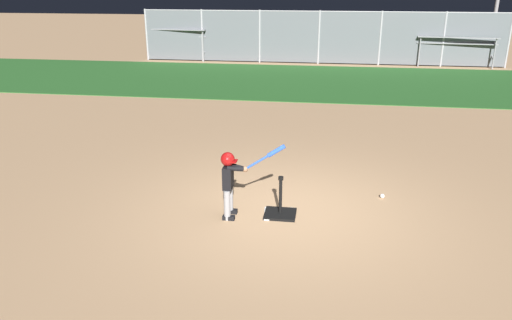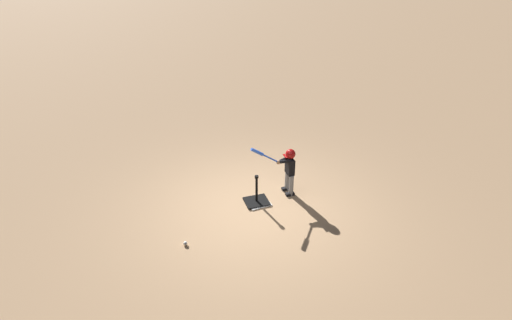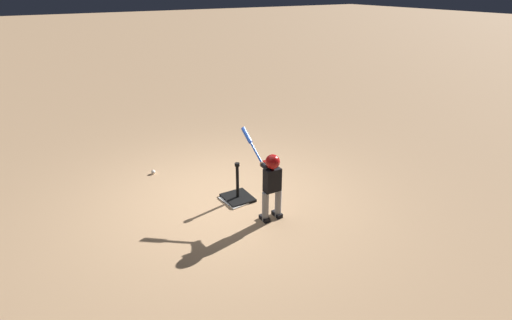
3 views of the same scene
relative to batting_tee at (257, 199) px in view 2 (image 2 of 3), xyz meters
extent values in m
plane|color=tan|center=(0.12, 0.16, -0.08)|extent=(90.00, 90.00, 0.00)
cube|color=white|center=(-0.02, 0.02, -0.07)|extent=(0.48, 0.48, 0.02)
cube|color=black|center=(0.00, 0.00, -0.06)|extent=(0.47, 0.42, 0.04)
cylinder|color=black|center=(0.00, 0.00, 0.23)|extent=(0.05, 0.05, 0.54)
cylinder|color=black|center=(0.00, 0.00, 0.53)|extent=(0.08, 0.08, 0.05)
cylinder|color=gray|center=(-0.76, -0.04, 0.16)|extent=(0.10, 0.10, 0.46)
cube|color=black|center=(-0.74, -0.04, -0.05)|extent=(0.18, 0.09, 0.06)
cylinder|color=gray|center=(-0.76, -0.26, 0.16)|extent=(0.10, 0.10, 0.46)
cube|color=black|center=(-0.74, -0.26, -0.05)|extent=(0.18, 0.09, 0.06)
cube|color=black|center=(-0.76, -0.15, 0.56)|extent=(0.13, 0.24, 0.34)
sphere|color=#936B4C|center=(-0.76, -0.15, 0.83)|extent=(0.18, 0.18, 0.18)
sphere|color=maroon|center=(-0.76, -0.15, 0.84)|extent=(0.21, 0.21, 0.21)
cube|color=maroon|center=(-0.68, -0.15, 0.81)|extent=(0.11, 0.15, 0.01)
cylinder|color=black|center=(-0.63, -0.11, 0.71)|extent=(0.28, 0.15, 0.10)
cylinder|color=black|center=(-0.63, -0.18, 0.71)|extent=(0.28, 0.15, 0.10)
sphere|color=#936B4C|center=(-0.51, -0.15, 0.70)|extent=(0.09, 0.09, 0.09)
cylinder|color=blue|center=(-0.23, -0.14, 0.88)|extent=(0.57, 0.03, 0.39)
cylinder|color=blue|center=(-0.06, -0.14, 1.00)|extent=(0.27, 0.06, 0.21)
cylinder|color=black|center=(-0.52, -0.15, 0.68)|extent=(0.04, 0.05, 0.05)
sphere|color=white|center=(1.58, 0.87, -0.04)|extent=(0.07, 0.07, 0.07)
camera|label=1|loc=(0.63, -6.79, 3.27)|focal=35.00mm
camera|label=2|loc=(2.09, 6.40, 4.52)|focal=28.00mm
camera|label=3|loc=(-4.91, 2.61, 3.08)|focal=28.00mm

